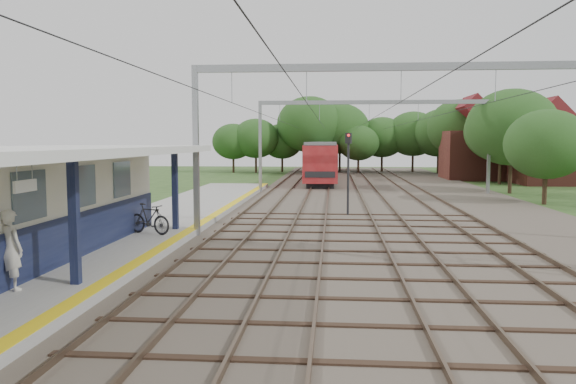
{
  "coord_description": "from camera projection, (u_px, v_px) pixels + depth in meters",
  "views": [
    {
      "loc": [
        0.6,
        -7.48,
        3.96
      ],
      "look_at": [
        -1.52,
        18.43,
        1.6
      ],
      "focal_mm": 35.0,
      "sensor_mm": 36.0,
      "label": 1
    }
  ],
  "objects": [
    {
      "name": "ballast_bed",
      "position": [
        385.0,
        200.0,
        37.28
      ],
      "size": [
        18.0,
        90.0,
        0.1
      ],
      "primitive_type": "cube",
      "color": "#473D33",
      "rests_on": "ground"
    },
    {
      "name": "platform",
      "position": [
        129.0,
        236.0,
        22.33
      ],
      "size": [
        5.0,
        52.0,
        0.35
      ],
      "primitive_type": "cube",
      "color": "gray",
      "rests_on": "ground"
    },
    {
      "name": "yellow_stripe",
      "position": [
        185.0,
        233.0,
        22.13
      ],
      "size": [
        0.45,
        52.0,
        0.01
      ],
      "primitive_type": "cube",
      "color": "yellow",
      "rests_on": "platform"
    },
    {
      "name": "canopy",
      "position": [
        0.0,
        154.0,
        14.09
      ],
      "size": [
        6.4,
        20.0,
        3.44
      ],
      "color": "#111837",
      "rests_on": "platform"
    },
    {
      "name": "rail_tracks",
      "position": [
        347.0,
        198.0,
        37.48
      ],
      "size": [
        11.8,
        88.0,
        0.15
      ],
      "color": "brown",
      "rests_on": "ballast_bed"
    },
    {
      "name": "catenary_system",
      "position": [
        383.0,
        114.0,
        32.16
      ],
      "size": [
        17.22,
        88.0,
        7.0
      ],
      "color": "gray",
      "rests_on": "ground"
    },
    {
      "name": "tree_band",
      "position": [
        363.0,
        133.0,
        63.78
      ],
      "size": [
        31.72,
        30.88,
        8.82
      ],
      "color": "#382619",
      "rests_on": "ground"
    },
    {
      "name": "house_near",
      "position": [
        556.0,
        152.0,
        51.52
      ],
      "size": [
        7.0,
        6.12,
        7.89
      ],
      "color": "brown",
      "rests_on": "ground"
    },
    {
      "name": "house_far",
      "position": [
        484.0,
        148.0,
        57.86
      ],
      "size": [
        8.0,
        6.12,
        8.66
      ],
      "color": "brown",
      "rests_on": "ground"
    },
    {
      "name": "person",
      "position": [
        11.0,
        250.0,
        13.56
      ],
      "size": [
        0.85,
        0.72,
        1.98
      ],
      "primitive_type": "imported",
      "rotation": [
        0.0,
        0.0,
        2.74
      ],
      "color": "beige",
      "rests_on": "platform"
    },
    {
      "name": "bicycle",
      "position": [
        149.0,
        219.0,
        21.83
      ],
      "size": [
        2.05,
        1.29,
        1.19
      ],
      "primitive_type": "imported",
      "rotation": [
        0.0,
        0.0,
        1.17
      ],
      "color": "black",
      "rests_on": "platform"
    },
    {
      "name": "train",
      "position": [
        324.0,
        158.0,
        62.57
      ],
      "size": [
        2.88,
        35.89,
        3.79
      ],
      "color": "black",
      "rests_on": "ballast_bed"
    },
    {
      "name": "signal_post",
      "position": [
        348.0,
        164.0,
        29.25
      ],
      "size": [
        0.35,
        0.31,
        4.39
      ],
      "rotation": [
        0.0,
        0.0,
        -0.41
      ],
      "color": "black",
      "rests_on": "ground"
    }
  ]
}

